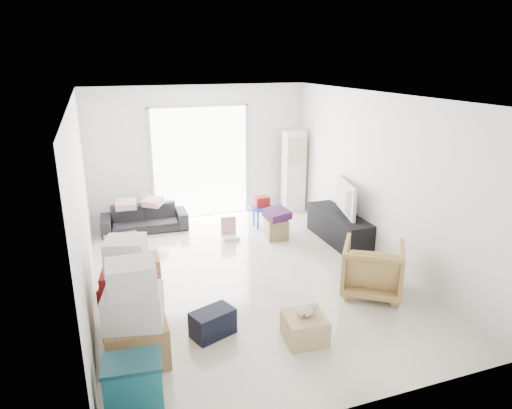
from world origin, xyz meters
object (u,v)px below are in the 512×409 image
object	(u,v)px
sofa	(144,214)
storage_bins	(134,389)
tv_console	(339,228)
ottoman	(277,229)
wood_crate	(305,328)
television	(340,210)
armchair	(373,266)
ac_tower	(294,171)
kids_table	(262,205)

from	to	relation	value
sofa	storage_bins	xyz separation A→B (m)	(-0.64, -4.92, -0.01)
tv_console	ottoman	bearing A→B (deg)	152.95
tv_console	wood_crate	size ratio (longest dim) A/B	3.39
wood_crate	television	bearing A→B (deg)	53.57
armchair	wood_crate	size ratio (longest dim) A/B	1.75
tv_console	armchair	world-z (taller)	armchair
ac_tower	sofa	bearing A→B (deg)	-177.32
sofa	ottoman	world-z (taller)	sofa
armchair	storage_bins	xyz separation A→B (m)	(-3.39, -1.30, -0.11)
armchair	television	bearing A→B (deg)	-69.91
kids_table	wood_crate	xyz separation A→B (m)	(-0.84, -3.76, -0.28)
armchair	storage_bins	bearing A→B (deg)	56.44
television	sofa	world-z (taller)	television
storage_bins	television	bearing A→B (deg)	38.89
television	armchair	size ratio (longest dim) A/B	1.23
sofa	wood_crate	bearing A→B (deg)	-69.59
television	wood_crate	world-z (taller)	television
tv_console	kids_table	xyz separation A→B (m)	(-1.05, 1.19, 0.17)
television	wood_crate	xyz separation A→B (m)	(-1.90, -2.57, -0.45)
ac_tower	storage_bins	bearing A→B (deg)	-127.21
armchair	wood_crate	bearing A→B (deg)	63.00
wood_crate	armchair	bearing A→B (deg)	27.56
ottoman	television	bearing A→B (deg)	-27.05
armchair	tv_console	bearing A→B (deg)	-69.91
sofa	ottoman	xyz separation A→B (m)	(2.25, -1.26, -0.13)
armchair	ottoman	world-z (taller)	armchair
wood_crate	tv_console	bearing A→B (deg)	53.57
sofa	ac_tower	bearing A→B (deg)	5.71
television	kids_table	bearing A→B (deg)	55.72
tv_console	armchair	xyz separation A→B (m)	(-0.51, -1.84, 0.15)
tv_console	storage_bins	xyz separation A→B (m)	(-3.90, -3.15, 0.04)
ottoman	kids_table	bearing A→B (deg)	93.90
tv_console	wood_crate	distance (m)	3.19
tv_console	sofa	world-z (taller)	sofa
television	armchair	world-z (taller)	armchair
ac_tower	wood_crate	world-z (taller)	ac_tower
tv_console	television	distance (m)	0.34
armchair	sofa	bearing A→B (deg)	-17.33
wood_crate	ac_tower	bearing A→B (deg)	67.67
sofa	storage_bins	size ratio (longest dim) A/B	2.64
wood_crate	storage_bins	bearing A→B (deg)	-163.92
wood_crate	kids_table	bearing A→B (deg)	77.37
ac_tower	television	distance (m)	1.94
television	ottoman	world-z (taller)	television
sofa	kids_table	distance (m)	2.28
ac_tower	storage_bins	world-z (taller)	ac_tower
tv_console	television	xyz separation A→B (m)	(0.00, 0.00, 0.34)
sofa	kids_table	size ratio (longest dim) A/B	2.63
ottoman	wood_crate	size ratio (longest dim) A/B	0.79
ottoman	kids_table	xyz separation A→B (m)	(-0.05, 0.68, 0.25)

